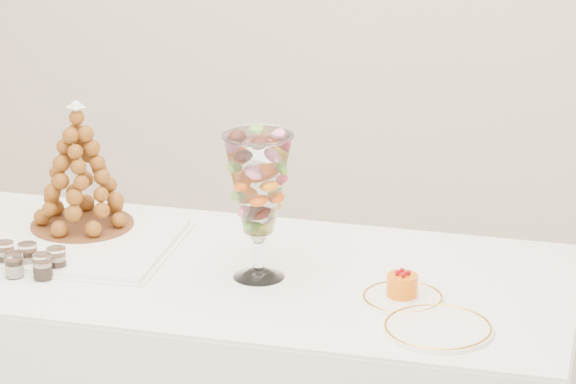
% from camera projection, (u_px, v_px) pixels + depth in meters
% --- Properties ---
extents(lace_tray, '(0.61, 0.47, 0.02)m').
position_uv_depth(lace_tray, '(63.00, 242.00, 3.71)').
color(lace_tray, white).
rests_on(lace_tray, buffet_table).
extents(macaron_vase, '(0.17, 0.17, 0.38)m').
position_uv_depth(macaron_vase, '(258.00, 186.00, 3.43)').
color(macaron_vase, white).
rests_on(macaron_vase, buffet_table).
extents(cake_plate, '(0.20, 0.20, 0.01)m').
position_uv_depth(cake_plate, '(403.00, 298.00, 3.37)').
color(cake_plate, white).
rests_on(cake_plate, buffet_table).
extents(spare_plate, '(0.26, 0.26, 0.01)m').
position_uv_depth(spare_plate, '(438.00, 329.00, 3.20)').
color(spare_plate, white).
rests_on(spare_plate, buffet_table).
extents(verrine_a, '(0.06, 0.06, 0.07)m').
position_uv_depth(verrine_a, '(5.00, 255.00, 3.56)').
color(verrine_a, white).
rests_on(verrine_a, buffet_table).
extents(verrine_b, '(0.06, 0.06, 0.07)m').
position_uv_depth(verrine_b, '(28.00, 256.00, 3.55)').
color(verrine_b, white).
rests_on(verrine_b, buffet_table).
extents(verrine_c, '(0.05, 0.05, 0.07)m').
position_uv_depth(verrine_c, '(57.00, 260.00, 3.52)').
color(verrine_c, white).
rests_on(verrine_c, buffet_table).
extents(verrine_d, '(0.05, 0.05, 0.07)m').
position_uv_depth(verrine_d, '(14.00, 265.00, 3.50)').
color(verrine_d, white).
rests_on(verrine_d, buffet_table).
extents(verrine_e, '(0.06, 0.06, 0.07)m').
position_uv_depth(verrine_e, '(43.00, 267.00, 3.49)').
color(verrine_e, white).
rests_on(verrine_e, buffet_table).
extents(croquembouche, '(0.29, 0.29, 0.36)m').
position_uv_depth(croquembouche, '(79.00, 166.00, 3.75)').
color(croquembouche, brown).
rests_on(croquembouche, lace_tray).
extents(mousse_cake, '(0.08, 0.08, 0.07)m').
position_uv_depth(mousse_cake, '(402.00, 285.00, 3.37)').
color(mousse_cake, orange).
rests_on(mousse_cake, cake_plate).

